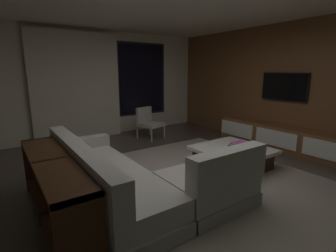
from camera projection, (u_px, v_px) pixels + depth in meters
floor at (184, 183)px, 3.84m from camera, size 9.20×9.20×0.00m
back_wall_with_window at (95, 84)px, 6.41m from camera, size 6.60×0.30×2.70m
media_wall at (298, 87)px, 5.26m from camera, size 0.12×7.80×2.70m
area_rug at (205, 179)px, 3.95m from camera, size 3.20×3.80×0.01m
sectional_couch at (133, 181)px, 3.21m from camera, size 1.98×2.50×0.82m
coffee_table at (232, 157)px, 4.41m from camera, size 1.16×1.16×0.36m
book_stack_on_coffee_table at (238, 145)px, 4.39m from camera, size 0.30×0.20×0.10m
accent_chair_near_window at (148, 121)px, 6.35m from camera, size 0.67×0.68×0.78m
media_console at (283, 139)px, 5.37m from camera, size 0.46×3.10×0.52m
mounted_tv at (284, 87)px, 5.40m from camera, size 0.05×1.04×0.60m
console_table_behind_couch at (54, 187)px, 2.78m from camera, size 0.40×2.10×0.74m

